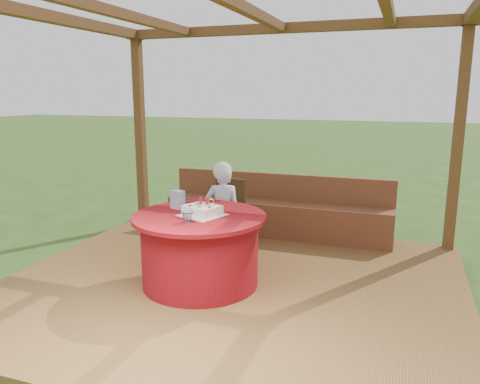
% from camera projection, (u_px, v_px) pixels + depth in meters
% --- Properties ---
extents(ground, '(60.00, 60.00, 0.00)m').
position_uv_depth(ground, '(232.00, 293.00, 4.73)').
color(ground, '#2C4E1A').
rests_on(ground, ground).
extents(deck, '(4.50, 4.00, 0.12)m').
position_uv_depth(deck, '(232.00, 288.00, 4.71)').
color(deck, brown).
rests_on(deck, ground).
extents(pergola, '(4.50, 4.00, 2.72)m').
position_uv_depth(pergola, '(231.00, 45.00, 4.22)').
color(pergola, brown).
rests_on(pergola, deck).
extents(bench, '(3.00, 0.42, 0.80)m').
position_uv_depth(bench, '(277.00, 215.00, 6.23)').
color(bench, brown).
rests_on(bench, deck).
extents(table, '(1.30, 1.30, 0.71)m').
position_uv_depth(table, '(200.00, 249.00, 4.60)').
color(table, maroon).
rests_on(table, deck).
extents(chair, '(0.46, 0.46, 0.85)m').
position_uv_depth(chair, '(227.00, 211.00, 5.64)').
color(chair, '#372311').
rests_on(chair, deck).
extents(elderly_woman, '(0.45, 0.37, 1.12)m').
position_uv_depth(elderly_woman, '(223.00, 210.00, 5.27)').
color(elderly_woman, '#ABDFFE').
rests_on(elderly_woman, deck).
extents(birthday_cake, '(0.47, 0.47, 0.17)m').
position_uv_depth(birthday_cake, '(202.00, 210.00, 4.50)').
color(birthday_cake, white).
rests_on(birthday_cake, table).
extents(gift_bag, '(0.15, 0.12, 0.19)m').
position_uv_depth(gift_bag, '(178.00, 199.00, 4.75)').
color(gift_bag, '#CA82B7').
rests_on(gift_bag, table).
extents(drinking_glass, '(0.11, 0.11, 0.10)m').
position_uv_depth(drinking_glass, '(188.00, 217.00, 4.26)').
color(drinking_glass, white).
rests_on(drinking_glass, table).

